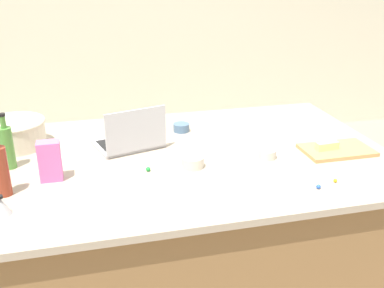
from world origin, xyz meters
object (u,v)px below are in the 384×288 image
ramekin_small (267,154)px  candy_bag (50,161)px  laptop (131,139)px  bottle_soy (1,170)px  mixing_bowl_large (14,133)px  ramekin_wide (181,127)px  butter_stick_left (327,146)px  cutting_board (337,150)px  bottle_olive (7,146)px  ramekin_medium (193,162)px  kitchen_timer (1,206)px

ramekin_small → candy_bag: (-0.96, 0.01, 0.06)m
laptop → bottle_soy: (-0.53, -0.35, 0.06)m
laptop → candy_bag: laptop is taller
mixing_bowl_large → ramekin_wide: size_ratio=3.54×
candy_bag → butter_stick_left: bearing=-0.9°
cutting_board → mixing_bowl_large: bearing=163.5°
cutting_board → ramekin_small: bearing=177.9°
ramekin_wide → candy_bag: (-0.65, -0.43, 0.06)m
butter_stick_left → ramekin_small: size_ratio=1.35×
butter_stick_left → cutting_board: bearing=0.0°
bottle_olive → ramekin_small: size_ratio=3.10×
ramekin_medium → ramekin_wide: 0.45m
bottle_soy → cutting_board: bearing=2.7°
ramekin_small → kitchen_timer: (-1.12, -0.24, 0.02)m
candy_bag → bottle_soy: bearing=-152.2°
bottle_olive → butter_stick_left: 1.45m
bottle_soy → ramekin_wide: bearing=32.4°
bottle_soy → ramekin_small: bottle_soy is taller
ramekin_small → candy_bag: 0.96m
bottle_soy → butter_stick_left: bearing=2.8°
ramekin_small → ramekin_medium: size_ratio=0.82×
cutting_board → ramekin_medium: ramekin_medium is taller
bottle_olive → ramekin_medium: bearing=-13.5°
mixing_bowl_large → bottle_olive: (0.00, -0.26, 0.03)m
ramekin_wide → kitchen_timer: 1.06m
ramekin_wide → kitchen_timer: (-0.81, -0.68, 0.01)m
ramekin_small → ramekin_medium: 0.36m
laptop → ramekin_wide: 0.34m
bottle_soy → ramekin_wide: bottle_soy is taller
cutting_board → ramekin_wide: (-0.66, 0.45, 0.01)m
mixing_bowl_large → butter_stick_left: bearing=-17.1°
laptop → bottle_soy: bottle_soy is taller
bottle_soy → butter_stick_left: 1.43m
ramekin_small → ramekin_medium: bearing=-177.8°
bottle_olive → candy_bag: 0.25m
butter_stick_left → kitchen_timer: kitchen_timer is taller
ramekin_small → candy_bag: candy_bag is taller
ramekin_small → ramekin_wide: ramekin_wide is taller
cutting_board → candy_bag: candy_bag is taller
cutting_board → ramekin_medium: bearing=-179.9°
mixing_bowl_large → ramekin_medium: mixing_bowl_large is taller
bottle_soy → candy_bag: size_ratio=1.57×
mixing_bowl_large → bottle_olive: bearing=-89.1°
laptop → ramekin_small: laptop is taller
mixing_bowl_large → ramekin_small: 1.22m
kitchen_timer → ramekin_small: bearing=12.1°
ramekin_small → kitchen_timer: bearing=-167.9°
kitchen_timer → bottle_soy: bearing=93.6°
bottle_soy → butter_stick_left: bottle_soy is taller
mixing_bowl_large → cutting_board: mixing_bowl_large is taller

